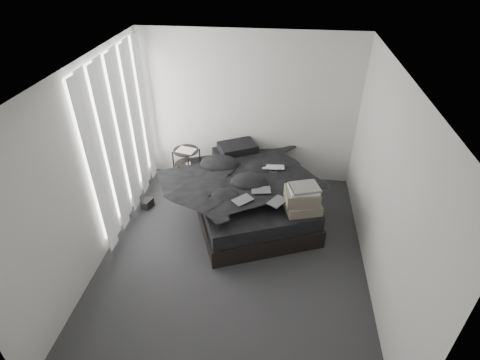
# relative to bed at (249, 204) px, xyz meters

# --- Properties ---
(floor) EXTENTS (3.60, 4.20, 0.01)m
(floor) POSITION_rel_bed_xyz_m (-0.12, -1.02, -0.15)
(floor) COLOR #2F2E31
(floor) RESTS_ON ground
(ceiling) EXTENTS (3.60, 4.20, 0.01)m
(ceiling) POSITION_rel_bed_xyz_m (-0.12, -1.02, 2.45)
(ceiling) COLOR white
(ceiling) RESTS_ON ground
(wall_back) EXTENTS (3.60, 0.01, 2.60)m
(wall_back) POSITION_rel_bed_xyz_m (-0.12, 1.08, 1.15)
(wall_back) COLOR silver
(wall_back) RESTS_ON ground
(wall_front) EXTENTS (3.60, 0.01, 2.60)m
(wall_front) POSITION_rel_bed_xyz_m (-0.12, -3.12, 1.15)
(wall_front) COLOR silver
(wall_front) RESTS_ON ground
(wall_left) EXTENTS (0.01, 4.20, 2.60)m
(wall_left) POSITION_rel_bed_xyz_m (-1.92, -1.02, 1.15)
(wall_left) COLOR silver
(wall_left) RESTS_ON ground
(wall_right) EXTENTS (0.01, 4.20, 2.60)m
(wall_right) POSITION_rel_bed_xyz_m (1.68, -1.02, 1.15)
(wall_right) COLOR silver
(wall_right) RESTS_ON ground
(window_left) EXTENTS (0.02, 2.00, 2.30)m
(window_left) POSITION_rel_bed_xyz_m (-1.90, -0.12, 1.20)
(window_left) COLOR white
(window_left) RESTS_ON wall_left
(curtain_left) EXTENTS (0.06, 2.12, 2.48)m
(curtain_left) POSITION_rel_bed_xyz_m (-1.85, -0.12, 1.13)
(curtain_left) COLOR white
(curtain_left) RESTS_ON wall_left
(bed) EXTENTS (2.32, 2.61, 0.29)m
(bed) POSITION_rel_bed_xyz_m (0.00, 0.00, 0.00)
(bed) COLOR black
(bed) RESTS_ON floor
(mattress) EXTENTS (2.24, 2.53, 0.23)m
(mattress) POSITION_rel_bed_xyz_m (0.00, 0.00, 0.26)
(mattress) COLOR black
(mattress) RESTS_ON bed
(duvet) EXTENTS (2.16, 2.31, 0.25)m
(duvet) POSITION_rel_bed_xyz_m (0.02, -0.05, 0.50)
(duvet) COLOR black
(duvet) RESTS_ON mattress
(pillow_lower) EXTENTS (0.77, 0.65, 0.15)m
(pillow_lower) POSITION_rel_bed_xyz_m (-0.36, 0.76, 0.45)
(pillow_lower) COLOR black
(pillow_lower) RESTS_ON mattress
(pillow_upper) EXTENTS (0.73, 0.65, 0.14)m
(pillow_upper) POSITION_rel_bed_xyz_m (-0.28, 0.77, 0.59)
(pillow_upper) COLOR black
(pillow_upper) RESTS_ON pillow_lower
(laptop) EXTENTS (0.36, 0.24, 0.03)m
(laptop) POSITION_rel_bed_xyz_m (0.35, 0.19, 0.64)
(laptop) COLOR silver
(laptop) RESTS_ON duvet
(comic_a) EXTENTS (0.32, 0.32, 0.01)m
(comic_a) POSITION_rel_bed_xyz_m (-0.03, -0.63, 0.63)
(comic_a) COLOR black
(comic_a) RESTS_ON duvet
(comic_b) EXTENTS (0.30, 0.22, 0.01)m
(comic_b) POSITION_rel_bed_xyz_m (0.20, -0.37, 0.64)
(comic_b) COLOR black
(comic_b) RESTS_ON duvet
(comic_c) EXTENTS (0.30, 0.33, 0.01)m
(comic_c) POSITION_rel_bed_xyz_m (0.44, -0.62, 0.65)
(comic_c) COLOR black
(comic_c) RESTS_ON duvet
(side_stand) EXTENTS (0.55, 0.55, 0.77)m
(side_stand) POSITION_rel_bed_xyz_m (-1.12, 0.52, 0.24)
(side_stand) COLOR black
(side_stand) RESTS_ON floor
(papers) EXTENTS (0.34, 0.28, 0.02)m
(papers) POSITION_rel_bed_xyz_m (-1.11, 0.51, 0.63)
(papers) COLOR white
(papers) RESTS_ON side_stand
(floor_books) EXTENTS (0.18, 0.22, 0.14)m
(floor_books) POSITION_rel_bed_xyz_m (-1.68, -0.08, -0.08)
(floor_books) COLOR black
(floor_books) RESTS_ON floor
(box_lower) EXTENTS (0.58, 0.50, 0.38)m
(box_lower) POSITION_rel_bed_xyz_m (0.79, -0.53, 0.04)
(box_lower) COLOR black
(box_lower) RESTS_ON floor
(box_mid) EXTENTS (0.56, 0.49, 0.29)m
(box_mid) POSITION_rel_bed_xyz_m (0.80, -0.54, 0.37)
(box_mid) COLOR #605B4C
(box_mid) RESTS_ON box_lower
(box_upper) EXTENTS (0.51, 0.43, 0.20)m
(box_upper) POSITION_rel_bed_xyz_m (0.78, -0.53, 0.62)
(box_upper) COLOR #605B4C
(box_upper) RESTS_ON box_mid
(art_book_white) EXTENTS (0.44, 0.38, 0.04)m
(art_book_white) POSITION_rel_bed_xyz_m (0.79, -0.53, 0.74)
(art_book_white) COLOR silver
(art_book_white) RESTS_ON box_upper
(art_book_snake) EXTENTS (0.45, 0.40, 0.04)m
(art_book_snake) POSITION_rel_bed_xyz_m (0.80, -0.54, 0.77)
(art_book_snake) COLOR silver
(art_book_snake) RESTS_ON art_book_white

